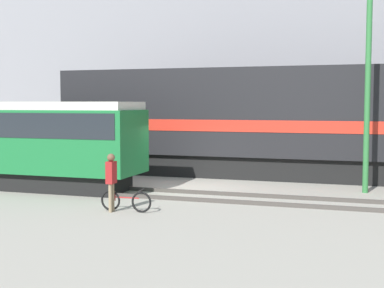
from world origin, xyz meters
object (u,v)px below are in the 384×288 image
at_px(freight_locomotive, 278,121).
at_px(person, 111,176).
at_px(bicycle, 126,201).
at_px(streetcar, 22,139).
at_px(utility_pole_left, 368,62).

height_order(freight_locomotive, person, freight_locomotive).
height_order(bicycle, person, person).
xyz_separation_m(freight_locomotive, bicycle, (-3.19, -8.88, -2.20)).
distance_m(streetcar, person, 6.26).
relative_size(freight_locomotive, utility_pole_left, 2.05).
xyz_separation_m(freight_locomotive, person, (-3.59, -9.04, -1.44)).
bearing_deg(freight_locomotive, bicycle, -109.76).
distance_m(freight_locomotive, bicycle, 9.69).
height_order(streetcar, utility_pole_left, utility_pole_left).
xyz_separation_m(person, utility_pole_left, (7.32, 6.07, 3.71)).
distance_m(freight_locomotive, utility_pole_left, 5.28).
height_order(bicycle, utility_pole_left, utility_pole_left).
distance_m(bicycle, person, 0.88).
bearing_deg(streetcar, utility_pole_left, 13.15).
height_order(person, utility_pole_left, utility_pole_left).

